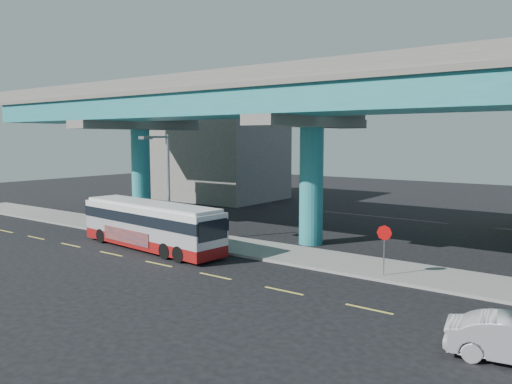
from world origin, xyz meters
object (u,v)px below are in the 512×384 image
Objects in this scene: street_lamp at (162,171)px; stop_sign at (384,240)px; parked_car at (163,223)px; transit_bus at (151,224)px.

street_lamp is 2.79× the size of stop_sign.
parked_car is at bearing -168.08° from stop_sign.
parked_car is 4.97m from street_lamp.
street_lamp is at bearing -160.34° from stop_sign.
stop_sign is at bearing 14.50° from transit_bus.
transit_bus is 1.65× the size of street_lamp.
street_lamp is 14.65m from stop_sign.
street_lamp reaches higher than transit_bus.
stop_sign is (16.73, -1.43, 1.06)m from parked_car.
street_lamp reaches higher than parked_car.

